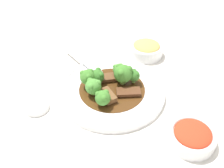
% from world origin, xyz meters
% --- Properties ---
extents(ground_plane, '(4.00, 4.00, 0.00)m').
position_xyz_m(ground_plane, '(0.00, 0.00, 0.00)').
color(ground_plane, silver).
extents(main_plate, '(0.32, 0.32, 0.02)m').
position_xyz_m(main_plate, '(0.00, 0.00, 0.01)').
color(main_plate, white).
rests_on(main_plate, ground_plane).
extents(beef_strip_0, '(0.05, 0.07, 0.02)m').
position_xyz_m(beef_strip_0, '(-0.04, -0.02, 0.03)').
color(beef_strip_0, brown).
rests_on(beef_strip_0, main_plate).
extents(beef_strip_1, '(0.07, 0.06, 0.01)m').
position_xyz_m(beef_strip_1, '(0.02, 0.04, 0.02)').
color(beef_strip_1, brown).
rests_on(beef_strip_1, main_plate).
extents(beef_strip_2, '(0.07, 0.07, 0.01)m').
position_xyz_m(beef_strip_2, '(0.02, -0.05, 0.02)').
color(beef_strip_2, '#56331E').
rests_on(beef_strip_2, main_plate).
extents(broccoli_floret_0, '(0.05, 0.05, 0.06)m').
position_xyz_m(broccoli_floret_0, '(-0.04, 0.06, 0.05)').
color(broccoli_floret_0, '#8EB756').
rests_on(broccoli_floret_0, main_plate).
extents(broccoli_floret_1, '(0.04, 0.04, 0.04)m').
position_xyz_m(broccoli_floret_1, '(0.06, -0.03, 0.05)').
color(broccoli_floret_1, '#8EB756').
rests_on(broccoli_floret_1, main_plate).
extents(broccoli_floret_2, '(0.06, 0.06, 0.06)m').
position_xyz_m(broccoli_floret_2, '(0.04, -0.01, 0.06)').
color(broccoli_floret_2, '#7FA84C').
rests_on(broccoli_floret_2, main_plate).
extents(broccoli_floret_3, '(0.04, 0.04, 0.05)m').
position_xyz_m(broccoli_floret_3, '(-0.07, -0.03, 0.04)').
color(broccoli_floret_3, '#8EB756').
rests_on(broccoli_floret_3, main_plate).
extents(broccoli_floret_4, '(0.04, 0.04, 0.05)m').
position_xyz_m(broccoli_floret_4, '(-0.01, 0.05, 0.05)').
color(broccoli_floret_4, '#7FA84C').
rests_on(broccoli_floret_4, main_plate).
extents(broccoli_floret_5, '(0.05, 0.05, 0.05)m').
position_xyz_m(broccoli_floret_5, '(-0.05, 0.02, 0.05)').
color(broccoli_floret_5, '#8EB756').
rests_on(broccoli_floret_5, main_plate).
extents(broccoli_floret_6, '(0.04, 0.04, 0.04)m').
position_xyz_m(broccoli_floret_6, '(0.05, 0.02, 0.05)').
color(broccoli_floret_6, '#7FA84C').
rests_on(broccoli_floret_6, main_plate).
extents(serving_spoon, '(0.06, 0.22, 0.01)m').
position_xyz_m(serving_spoon, '(0.02, 0.10, 0.03)').
color(serving_spoon, silver).
rests_on(serving_spoon, main_plate).
extents(side_bowl_kimchi, '(0.12, 0.12, 0.04)m').
position_xyz_m(side_bowl_kimchi, '(-0.00, -0.27, 0.02)').
color(side_bowl_kimchi, white).
rests_on(side_bowl_kimchi, ground_plane).
extents(side_bowl_appetizer, '(0.12, 0.12, 0.05)m').
position_xyz_m(side_bowl_appetizer, '(0.23, 0.05, 0.03)').
color(side_bowl_appetizer, white).
rests_on(side_bowl_appetizer, ground_plane).
extents(sauce_dish, '(0.07, 0.07, 0.01)m').
position_xyz_m(sauce_dish, '(-0.19, 0.11, 0.01)').
color(sauce_dish, white).
rests_on(sauce_dish, ground_plane).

